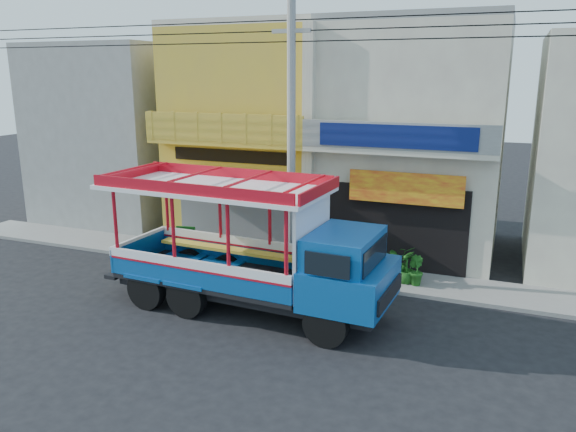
% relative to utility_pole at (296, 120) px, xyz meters
% --- Properties ---
extents(ground, '(90.00, 90.00, 0.00)m').
position_rel_utility_pole_xyz_m(ground, '(0.85, -3.30, -5.03)').
color(ground, black).
rests_on(ground, ground).
extents(sidewalk, '(30.00, 2.00, 0.12)m').
position_rel_utility_pole_xyz_m(sidewalk, '(0.85, 0.70, -4.97)').
color(sidewalk, slate).
rests_on(sidewalk, ground).
extents(shophouse_left, '(6.00, 7.50, 8.24)m').
position_rel_utility_pole_xyz_m(shophouse_left, '(-3.15, 4.66, -0.92)').
color(shophouse_left, gold).
rests_on(shophouse_left, ground).
extents(shophouse_right, '(6.00, 6.75, 8.24)m').
position_rel_utility_pole_xyz_m(shophouse_right, '(2.85, 4.66, -0.93)').
color(shophouse_right, '#BCAF9B').
rests_on(shophouse_right, ground).
extents(party_pilaster, '(0.35, 0.30, 8.00)m').
position_rel_utility_pole_xyz_m(party_pilaster, '(-0.15, 1.55, -1.03)').
color(party_pilaster, '#BCAF9B').
rests_on(party_pilaster, ground).
extents(filler_building_left, '(6.00, 6.00, 7.60)m').
position_rel_utility_pole_xyz_m(filler_building_left, '(-10.15, 4.70, -1.23)').
color(filler_building_left, gray).
rests_on(filler_building_left, ground).
extents(utility_pole, '(28.00, 0.26, 9.00)m').
position_rel_utility_pole_xyz_m(utility_pole, '(0.00, 0.00, 0.00)').
color(utility_pole, gray).
rests_on(utility_pole, ground).
extents(songthaew_truck, '(8.14, 3.05, 3.74)m').
position_rel_utility_pole_xyz_m(songthaew_truck, '(0.31, -2.98, -3.23)').
color(songthaew_truck, black).
rests_on(songthaew_truck, ground).
extents(green_sign, '(0.69, 0.42, 1.06)m').
position_rel_utility_pole_xyz_m(green_sign, '(-4.26, 0.32, -4.47)').
color(green_sign, black).
rests_on(green_sign, sidewalk).
extents(potted_plant_a, '(1.33, 1.30, 1.12)m').
position_rel_utility_pole_xyz_m(potted_plant_a, '(3.13, 0.71, -4.35)').
color(potted_plant_a, '#1D5A19').
rests_on(potted_plant_a, sidewalk).
extents(potted_plant_b, '(0.63, 0.64, 0.90)m').
position_rel_utility_pole_xyz_m(potted_plant_b, '(3.75, 0.45, -4.46)').
color(potted_plant_b, '#1D5A19').
rests_on(potted_plant_b, sidewalk).
extents(potted_plant_c, '(0.70, 0.70, 0.96)m').
position_rel_utility_pole_xyz_m(potted_plant_c, '(3.47, 0.51, -4.43)').
color(potted_plant_c, '#1D5A19').
rests_on(potted_plant_c, sidewalk).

